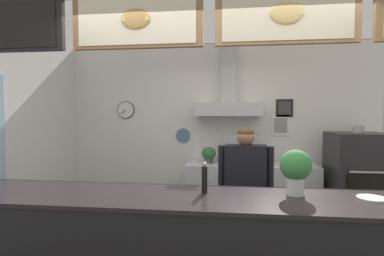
% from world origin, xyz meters
% --- Properties ---
extents(back_wall_assembly, '(5.05, 2.67, 2.82)m').
position_xyz_m(back_wall_assembly, '(0.01, 2.17, 1.51)').
color(back_wall_assembly, '#9E9E99').
rests_on(back_wall_assembly, ground_plane).
extents(back_prep_counter, '(1.93, 0.59, 0.92)m').
position_xyz_m(back_prep_counter, '(0.49, 1.95, 0.45)').
color(back_prep_counter, silver).
rests_on(back_prep_counter, ground_plane).
extents(pizza_oven, '(0.72, 0.76, 1.52)m').
position_xyz_m(pizza_oven, '(1.91, 1.67, 0.71)').
color(pizza_oven, '#232326').
rests_on(pizza_oven, ground_plane).
extents(shop_worker, '(0.61, 0.25, 1.52)m').
position_xyz_m(shop_worker, '(0.35, 0.71, 0.81)').
color(shop_worker, '#232328').
rests_on(shop_worker, ground_plane).
extents(espresso_machine, '(0.52, 0.46, 0.43)m').
position_xyz_m(espresso_machine, '(0.33, 1.92, 1.13)').
color(espresso_machine, '#A3A5AD').
rests_on(espresso_machine, back_prep_counter).
extents(potted_sage, '(0.22, 0.22, 0.25)m').
position_xyz_m(potted_sage, '(-0.15, 1.93, 1.06)').
color(potted_sage, '#4C4C51').
rests_on(potted_sage, back_prep_counter).
extents(potted_basil, '(0.25, 0.25, 0.26)m').
position_xyz_m(potted_basil, '(0.69, 1.95, 1.06)').
color(potted_basil, beige).
rests_on(potted_basil, back_prep_counter).
extents(pepper_grinder, '(0.05, 0.05, 0.24)m').
position_xyz_m(pepper_grinder, '(-0.03, -0.32, 1.17)').
color(pepper_grinder, black).
rests_on(pepper_grinder, service_counter).
extents(condiment_plate, '(0.20, 0.20, 0.01)m').
position_xyz_m(condiment_plate, '(1.20, -0.34, 1.06)').
color(condiment_plate, white).
rests_on(condiment_plate, service_counter).
extents(basil_vase, '(0.24, 0.24, 0.35)m').
position_xyz_m(basil_vase, '(0.67, -0.30, 1.25)').
color(basil_vase, silver).
rests_on(basil_vase, service_counter).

